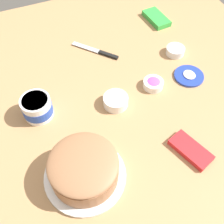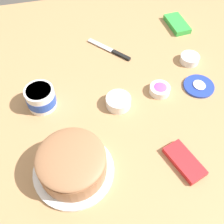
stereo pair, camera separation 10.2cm
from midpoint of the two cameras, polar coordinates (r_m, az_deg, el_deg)
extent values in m
plane|color=tan|center=(1.12, 6.11, 3.68)|extent=(1.54, 1.54, 0.00)
cylinder|color=white|center=(0.93, -4.84, -12.32)|extent=(0.27, 0.27, 0.01)
cylinder|color=brown|center=(0.90, -5.02, -11.27)|extent=(0.20, 0.20, 0.07)
cylinder|color=#9E6B47|center=(0.89, -5.04, -11.14)|extent=(0.22, 0.22, 0.08)
ellipsoid|color=#9E6B47|center=(0.85, -5.27, -9.79)|extent=(0.22, 0.22, 0.04)
cylinder|color=white|center=(1.07, -12.08, 2.76)|extent=(0.11, 0.11, 0.09)
cylinder|color=#2347B2|center=(1.07, -12.04, 2.61)|extent=(0.11, 0.11, 0.04)
cylinder|color=#9E6B47|center=(1.04, -12.43, 4.09)|extent=(0.10, 0.10, 0.01)
cylinder|color=#233DAD|center=(1.21, 20.03, 4.95)|extent=(0.13, 0.13, 0.01)
ellipsoid|color=white|center=(1.20, 20.13, 5.20)|extent=(0.06, 0.05, 0.01)
cube|color=silver|center=(1.32, -0.15, 13.67)|extent=(0.12, 0.11, 0.00)
cube|color=black|center=(1.27, 4.24, 11.63)|extent=(0.08, 0.08, 0.01)
cylinder|color=white|center=(1.14, 12.52, 4.43)|extent=(0.08, 0.08, 0.03)
cylinder|color=#B251C6|center=(1.13, 12.56, 4.59)|extent=(0.07, 0.07, 0.01)
ellipsoid|color=#B251C6|center=(1.13, 12.62, 4.82)|extent=(0.06, 0.06, 0.02)
cylinder|color=white|center=(1.07, 4.07, 1.99)|extent=(0.10, 0.10, 0.04)
cylinder|color=blue|center=(1.06, 4.09, 2.14)|extent=(0.08, 0.08, 0.01)
ellipsoid|color=blue|center=(1.06, 4.11, 2.37)|extent=(0.07, 0.07, 0.02)
cylinder|color=white|center=(1.30, 18.15, 10.39)|extent=(0.08, 0.08, 0.03)
cylinder|color=green|center=(1.30, 18.13, 10.33)|extent=(0.07, 0.07, 0.01)
ellipsoid|color=green|center=(1.30, 18.21, 10.55)|extent=(0.06, 0.06, 0.02)
cube|color=green|center=(1.49, 15.46, 17.25)|extent=(0.16, 0.09, 0.03)
cube|color=red|center=(0.98, 17.86, -10.05)|extent=(0.17, 0.12, 0.02)
camera|label=1|loc=(0.05, -87.13, 3.89)|focal=43.71mm
camera|label=2|loc=(0.05, 92.87, -3.89)|focal=43.71mm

